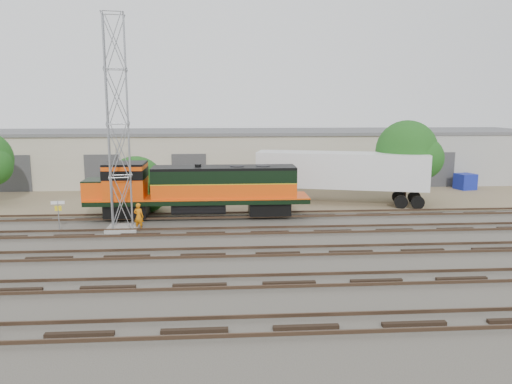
{
  "coord_description": "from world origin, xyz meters",
  "views": [
    {
      "loc": [
        -2.98,
        -28.68,
        8.02
      ],
      "look_at": [
        -0.69,
        4.0,
        2.2
      ],
      "focal_mm": 35.0,
      "sensor_mm": 36.0,
      "label": 1
    }
  ],
  "objects": [
    {
      "name": "signal_tower",
      "position": [
        -9.34,
        3.02,
        6.53
      ],
      "size": [
        1.98,
        1.98,
        13.38
      ],
      "rotation": [
        0.0,
        0.0,
        0.16
      ],
      "color": "gray",
      "rests_on": "ground"
    },
    {
      "name": "tree_mid",
      "position": [
        -9.23,
        8.85,
        1.83
      ],
      "size": [
        4.62,
        4.4,
        4.4
      ],
      "color": "#382619",
      "rests_on": "ground"
    },
    {
      "name": "tracks",
      "position": [
        0.0,
        -3.0,
        0.08
      ],
      "size": [
        80.0,
        20.4,
        0.28
      ],
      "color": "black",
      "rests_on": "ground"
    },
    {
      "name": "locomotive",
      "position": [
        -4.88,
        6.0,
        2.17
      ],
      "size": [
        15.54,
        2.73,
        3.73
      ],
      "color": "black",
      "rests_on": "tracks"
    },
    {
      "name": "sign_post",
      "position": [
        -13.28,
        2.84,
        1.41
      ],
      "size": [
        0.82,
        0.14,
        2.02
      ],
      "color": "gray",
      "rests_on": "ground"
    },
    {
      "name": "dumpster_blue",
      "position": [
        20.03,
        16.37,
        0.75
      ],
      "size": [
        1.91,
        1.84,
        1.5
      ],
      "primitive_type": "cube",
      "rotation": [
        0.0,
        0.0,
        0.24
      ],
      "color": "#16259C",
      "rests_on": "ground"
    },
    {
      "name": "tree_east",
      "position": [
        12.36,
        10.71,
        4.09
      ],
      "size": [
        5.22,
        4.97,
        6.71
      ],
      "color": "#382619",
      "rests_on": "ground"
    },
    {
      "name": "ground",
      "position": [
        0.0,
        0.0,
        0.0
      ],
      "size": [
        140.0,
        140.0,
        0.0
      ],
      "primitive_type": "plane",
      "color": "#47423A",
      "rests_on": "ground"
    },
    {
      "name": "warehouse",
      "position": [
        0.04,
        22.98,
        2.65
      ],
      "size": [
        58.4,
        10.4,
        5.3
      ],
      "color": "#BCB49D",
      "rests_on": "ground"
    },
    {
      "name": "worker",
      "position": [
        -8.3,
        2.9,
        0.89
      ],
      "size": [
        0.74,
        0.59,
        1.77
      ],
      "primitive_type": "imported",
      "rotation": [
        0.0,
        0.0,
        2.86
      ],
      "color": "orange",
      "rests_on": "ground"
    },
    {
      "name": "dirt_strip",
      "position": [
        0.0,
        15.0,
        0.01
      ],
      "size": [
        80.0,
        16.0,
        0.02
      ],
      "primitive_type": "cube",
      "color": "#726047",
      "rests_on": "ground"
    },
    {
      "name": "semi_trailer",
      "position": [
        6.95,
        10.49,
        2.61
      ],
      "size": [
        13.74,
        6.09,
        4.15
      ],
      "rotation": [
        0.0,
        0.0,
        -0.26
      ],
      "color": "silver",
      "rests_on": "ground"
    }
  ]
}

